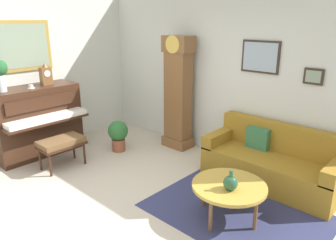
{
  "coord_description": "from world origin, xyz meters",
  "views": [
    {
      "loc": [
        3.01,
        -2.15,
        2.3
      ],
      "look_at": [
        -0.01,
        1.12,
        0.88
      ],
      "focal_mm": 34.21,
      "sensor_mm": 36.0,
      "label": 1
    }
  ],
  "objects_px": {
    "piano": "(37,121)",
    "green_jug": "(231,183)",
    "potted_plant": "(118,134)",
    "grandfather_clock": "(178,96)",
    "coffee_table": "(229,187)",
    "couch": "(272,162)",
    "mantel_clock": "(46,75)",
    "teacup": "(31,87)",
    "piano_bench": "(61,143)"
  },
  "relations": [
    {
      "from": "mantel_clock",
      "to": "potted_plant",
      "type": "xyz_separation_m",
      "value": [
        0.93,
        0.76,
        -1.05
      ]
    },
    {
      "from": "grandfather_clock",
      "to": "couch",
      "type": "height_order",
      "value": "grandfather_clock"
    },
    {
      "from": "coffee_table",
      "to": "teacup",
      "type": "distance_m",
      "value": 3.57
    },
    {
      "from": "piano",
      "to": "grandfather_clock",
      "type": "xyz_separation_m",
      "value": [
        1.58,
        1.91,
        0.36
      ]
    },
    {
      "from": "piano_bench",
      "to": "green_jug",
      "type": "height_order",
      "value": "green_jug"
    },
    {
      "from": "green_jug",
      "to": "potted_plant",
      "type": "bearing_deg",
      "value": 169.25
    },
    {
      "from": "piano_bench",
      "to": "coffee_table",
      "type": "bearing_deg",
      "value": 13.06
    },
    {
      "from": "teacup",
      "to": "green_jug",
      "type": "relative_size",
      "value": 0.48
    },
    {
      "from": "potted_plant",
      "to": "piano",
      "type": "bearing_deg",
      "value": -132.35
    },
    {
      "from": "potted_plant",
      "to": "couch",
      "type": "bearing_deg",
      "value": 16.91
    },
    {
      "from": "grandfather_clock",
      "to": "potted_plant",
      "type": "relative_size",
      "value": 3.62
    },
    {
      "from": "grandfather_clock",
      "to": "potted_plant",
      "type": "bearing_deg",
      "value": -126.25
    },
    {
      "from": "coffee_table",
      "to": "mantel_clock",
      "type": "xyz_separation_m",
      "value": [
        -3.5,
        -0.36,
        0.96
      ]
    },
    {
      "from": "grandfather_clock",
      "to": "coffee_table",
      "type": "xyz_separation_m",
      "value": [
        1.93,
        -1.29,
        -0.56
      ]
    },
    {
      "from": "grandfather_clock",
      "to": "mantel_clock",
      "type": "relative_size",
      "value": 5.34
    },
    {
      "from": "grandfather_clock",
      "to": "couch",
      "type": "bearing_deg",
      "value": -3.18
    },
    {
      "from": "coffee_table",
      "to": "potted_plant",
      "type": "bearing_deg",
      "value": 171.02
    },
    {
      "from": "piano_bench",
      "to": "grandfather_clock",
      "type": "distance_m",
      "value": 2.14
    },
    {
      "from": "coffee_table",
      "to": "mantel_clock",
      "type": "height_order",
      "value": "mantel_clock"
    },
    {
      "from": "mantel_clock",
      "to": "piano_bench",
      "type": "bearing_deg",
      "value": -18.66
    },
    {
      "from": "grandfather_clock",
      "to": "potted_plant",
      "type": "distance_m",
      "value": 1.27
    },
    {
      "from": "couch",
      "to": "coffee_table",
      "type": "distance_m",
      "value": 1.19
    },
    {
      "from": "piano_bench",
      "to": "green_jug",
      "type": "distance_m",
      "value": 2.83
    },
    {
      "from": "piano_bench",
      "to": "green_jug",
      "type": "bearing_deg",
      "value": 10.84
    },
    {
      "from": "piano",
      "to": "teacup",
      "type": "distance_m",
      "value": 0.63
    },
    {
      "from": "piano_bench",
      "to": "potted_plant",
      "type": "distance_m",
      "value": 1.05
    },
    {
      "from": "grandfather_clock",
      "to": "coffee_table",
      "type": "distance_m",
      "value": 2.38
    },
    {
      "from": "teacup",
      "to": "piano_bench",
      "type": "bearing_deg",
      "value": 4.47
    },
    {
      "from": "piano_bench",
      "to": "grandfather_clock",
      "type": "height_order",
      "value": "grandfather_clock"
    },
    {
      "from": "mantel_clock",
      "to": "green_jug",
      "type": "height_order",
      "value": "mantel_clock"
    },
    {
      "from": "couch",
      "to": "coffee_table",
      "type": "bearing_deg",
      "value": -89.22
    },
    {
      "from": "piano_bench",
      "to": "grandfather_clock",
      "type": "relative_size",
      "value": 0.34
    },
    {
      "from": "green_jug",
      "to": "potted_plant",
      "type": "distance_m",
      "value": 2.7
    },
    {
      "from": "piano",
      "to": "green_jug",
      "type": "relative_size",
      "value": 6.0
    },
    {
      "from": "piano_bench",
      "to": "mantel_clock",
      "type": "relative_size",
      "value": 1.84
    },
    {
      "from": "grandfather_clock",
      "to": "coffee_table",
      "type": "bearing_deg",
      "value": -33.82
    },
    {
      "from": "grandfather_clock",
      "to": "coffee_table",
      "type": "height_order",
      "value": "grandfather_clock"
    },
    {
      "from": "couch",
      "to": "teacup",
      "type": "xyz_separation_m",
      "value": [
        -3.39,
        -1.87,
        0.91
      ]
    },
    {
      "from": "grandfather_clock",
      "to": "couch",
      "type": "distance_m",
      "value": 2.02
    },
    {
      "from": "grandfather_clock",
      "to": "teacup",
      "type": "relative_size",
      "value": 17.5
    },
    {
      "from": "piano",
      "to": "potted_plant",
      "type": "relative_size",
      "value": 2.57
    },
    {
      "from": "teacup",
      "to": "green_jug",
      "type": "distance_m",
      "value": 3.59
    },
    {
      "from": "grandfather_clock",
      "to": "teacup",
      "type": "height_order",
      "value": "grandfather_clock"
    },
    {
      "from": "piano_bench",
      "to": "grandfather_clock",
      "type": "xyz_separation_m",
      "value": [
        0.78,
        1.92,
        0.56
      ]
    },
    {
      "from": "piano",
      "to": "potted_plant",
      "type": "xyz_separation_m",
      "value": [
        0.93,
        1.02,
        -0.29
      ]
    },
    {
      "from": "piano",
      "to": "grandfather_clock",
      "type": "height_order",
      "value": "grandfather_clock"
    },
    {
      "from": "mantel_clock",
      "to": "potted_plant",
      "type": "distance_m",
      "value": 1.6
    },
    {
      "from": "piano_bench",
      "to": "coffee_table",
      "type": "xyz_separation_m",
      "value": [
        2.7,
        0.63,
        0.0
      ]
    },
    {
      "from": "mantel_clock",
      "to": "teacup",
      "type": "height_order",
      "value": "mantel_clock"
    },
    {
      "from": "mantel_clock",
      "to": "teacup",
      "type": "bearing_deg",
      "value": -73.06
    }
  ]
}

